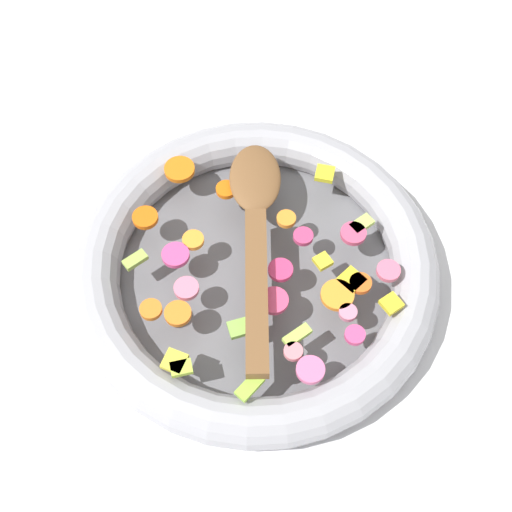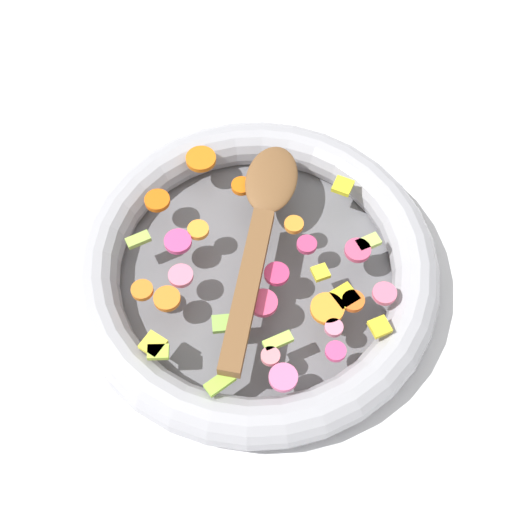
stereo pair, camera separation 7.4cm
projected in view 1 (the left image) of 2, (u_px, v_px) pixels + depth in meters
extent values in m
plane|color=silver|center=(256.00, 279.00, 0.78)|extent=(4.00, 4.00, 0.00)
cylinder|color=slate|center=(256.00, 276.00, 0.77)|extent=(0.34, 0.34, 0.01)
torus|color=#9E9EA5|center=(256.00, 268.00, 0.76)|extent=(0.39, 0.39, 0.05)
cylinder|color=orange|center=(180.00, 169.00, 0.79)|extent=(0.04, 0.04, 0.01)
cylinder|color=orange|center=(193.00, 240.00, 0.74)|extent=(0.03, 0.03, 0.01)
cylinder|color=orange|center=(145.00, 218.00, 0.76)|extent=(0.04, 0.04, 0.01)
cylinder|color=orange|center=(360.00, 283.00, 0.72)|extent=(0.03, 0.03, 0.01)
cylinder|color=orange|center=(178.00, 314.00, 0.70)|extent=(0.03, 0.03, 0.01)
cylinder|color=orange|center=(337.00, 295.00, 0.71)|extent=(0.05, 0.05, 0.01)
cylinder|color=orange|center=(151.00, 309.00, 0.70)|extent=(0.03, 0.03, 0.01)
cylinder|color=orange|center=(226.00, 190.00, 0.78)|extent=(0.03, 0.03, 0.01)
cylinder|color=orange|center=(283.00, 217.00, 0.76)|extent=(0.02, 0.02, 0.01)
cube|color=#ACD751|center=(297.00, 336.00, 0.69)|extent=(0.03, 0.02, 0.01)
cube|color=#B5D65F|center=(362.00, 224.00, 0.75)|extent=(0.03, 0.02, 0.01)
cube|color=#A9CB3E|center=(181.00, 368.00, 0.67)|extent=(0.02, 0.02, 0.01)
cube|color=#82B649|center=(243.00, 327.00, 0.69)|extent=(0.03, 0.03, 0.01)
cube|color=#9CBB4D|center=(135.00, 260.00, 0.73)|extent=(0.03, 0.02, 0.01)
cube|color=#94C53E|center=(250.00, 387.00, 0.66)|extent=(0.03, 0.02, 0.01)
cylinder|color=#D44A70|center=(353.00, 233.00, 0.75)|extent=(0.04, 0.04, 0.01)
cylinder|color=#DD7B85|center=(293.00, 352.00, 0.68)|extent=(0.02, 0.02, 0.01)
cylinder|color=#DF4680|center=(355.00, 335.00, 0.69)|extent=(0.03, 0.03, 0.01)
cylinder|color=#DF4687|center=(176.00, 255.00, 0.73)|extent=(0.04, 0.04, 0.01)
cylinder|color=#E14571|center=(274.00, 301.00, 0.71)|extent=(0.04, 0.04, 0.01)
cylinder|color=#C63B6C|center=(303.00, 236.00, 0.75)|extent=(0.03, 0.03, 0.01)
cylinder|color=#E16483|center=(388.00, 271.00, 0.72)|extent=(0.03, 0.03, 0.01)
cylinder|color=pink|center=(186.00, 288.00, 0.71)|extent=(0.03, 0.03, 0.01)
cylinder|color=pink|center=(310.00, 370.00, 0.67)|extent=(0.04, 0.04, 0.01)
cylinder|color=#DA376A|center=(280.00, 271.00, 0.72)|extent=(0.03, 0.03, 0.01)
cylinder|color=pink|center=(351.00, 309.00, 0.70)|extent=(0.03, 0.03, 0.01)
cube|color=gold|center=(175.00, 361.00, 0.67)|extent=(0.03, 0.03, 0.01)
cube|color=yellow|center=(323.00, 261.00, 0.73)|extent=(0.02, 0.02, 0.01)
cube|color=yellow|center=(391.00, 304.00, 0.71)|extent=(0.02, 0.02, 0.01)
cube|color=yellow|center=(351.00, 280.00, 0.72)|extent=(0.03, 0.03, 0.01)
cube|color=yellow|center=(328.00, 176.00, 0.79)|extent=(0.03, 0.03, 0.01)
cube|color=brown|center=(256.00, 289.00, 0.70)|extent=(0.16, 0.13, 0.01)
ellipsoid|color=brown|center=(255.00, 178.00, 0.77)|extent=(0.11, 0.10, 0.01)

